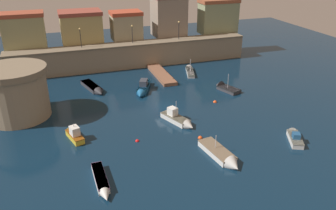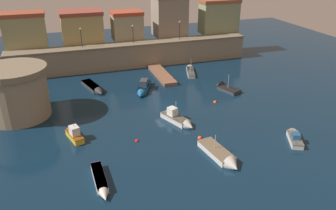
{
  "view_description": "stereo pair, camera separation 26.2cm",
  "coord_description": "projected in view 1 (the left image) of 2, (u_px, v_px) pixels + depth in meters",
  "views": [
    {
      "loc": [
        -14.3,
        -43.42,
        21.61
      ],
      "look_at": [
        0.0,
        -1.36,
        1.0
      ],
      "focal_mm": 36.65,
      "sensor_mm": 36.0,
      "label": 1
    },
    {
      "loc": [
        -14.05,
        -43.5,
        21.61
      ],
      "look_at": [
        0.0,
        -1.36,
        1.0
      ],
      "focal_mm": 36.65,
      "sensor_mm": 36.0,
      "label": 2
    }
  ],
  "objects": [
    {
      "name": "quay_wall",
      "position": [
        132.0,
        55.0,
        66.96
      ],
      "size": [
        46.49,
        3.67,
        4.69
      ],
      "color": "gray",
      "rests_on": "ground"
    },
    {
      "name": "fortress_tower",
      "position": [
        16.0,
        92.0,
        46.37
      ],
      "size": [
        9.02,
        9.02,
        7.15
      ],
      "color": "gray",
      "rests_on": "ground"
    },
    {
      "name": "moored_boat_0",
      "position": [
        102.0,
        182.0,
        33.95
      ],
      "size": [
        1.21,
        6.09,
        1.05
      ],
      "rotation": [
        0.0,
        0.0,
        -1.55
      ],
      "color": "silver",
      "rests_on": "ground"
    },
    {
      "name": "pier_dock",
      "position": [
        161.0,
        74.0,
        62.74
      ],
      "size": [
        2.4,
        10.91,
        0.7
      ],
      "color": "brown",
      "rests_on": "ground"
    },
    {
      "name": "moored_boat_2",
      "position": [
        190.0,
        70.0,
        64.95
      ],
      "size": [
        3.13,
        6.89,
        3.2
      ],
      "rotation": [
        0.0,
        0.0,
        1.28
      ],
      "color": "silver",
      "rests_on": "ground"
    },
    {
      "name": "moored_boat_1",
      "position": [
        94.0,
        88.0,
        56.46
      ],
      "size": [
        3.4,
        7.18,
        1.52
      ],
      "rotation": [
        0.0,
        0.0,
        -1.3
      ],
      "color": "#333338",
      "rests_on": "ground"
    },
    {
      "name": "mooring_buoy_0",
      "position": [
        137.0,
        141.0,
        41.81
      ],
      "size": [
        0.47,
        0.47,
        0.47
      ],
      "primitive_type": "sphere",
      "color": "red",
      "rests_on": "ground"
    },
    {
      "name": "mooring_buoy_1",
      "position": [
        200.0,
        138.0,
        42.5
      ],
      "size": [
        0.55,
        0.55,
        0.55
      ],
      "primitive_type": "sphere",
      "color": "#EA4C19",
      "rests_on": "ground"
    },
    {
      "name": "moored_boat_3",
      "position": [
        143.0,
        88.0,
        56.01
      ],
      "size": [
        4.1,
        6.7,
        2.03
      ],
      "rotation": [
        0.0,
        0.0,
        -1.99
      ],
      "color": "#195689",
      "rests_on": "ground"
    },
    {
      "name": "moored_boat_7",
      "position": [
        223.0,
        156.0,
        38.12
      ],
      "size": [
        2.77,
        6.73,
        2.86
      ],
      "rotation": [
        0.0,
        0.0,
        -1.43
      ],
      "color": "silver",
      "rests_on": "ground"
    },
    {
      "name": "old_town_backdrop",
      "position": [
        130.0,
        22.0,
        68.37
      ],
      "size": [
        47.11,
        5.87,
        8.44
      ],
      "color": "#949263",
      "rests_on": "ground"
    },
    {
      "name": "quay_lamp_0",
      "position": [
        80.0,
        35.0,
        62.21
      ],
      "size": [
        0.32,
        0.32,
        3.55
      ],
      "color": "black",
      "rests_on": "quay_wall"
    },
    {
      "name": "quay_lamp_2",
      "position": [
        179.0,
        27.0,
        67.79
      ],
      "size": [
        0.32,
        0.32,
        3.58
      ],
      "color": "black",
      "rests_on": "quay_wall"
    },
    {
      "name": "ground_plane",
      "position": [
        165.0,
        107.0,
        50.56
      ],
      "size": [
        111.4,
        111.4,
        0.0
      ],
      "primitive_type": "plane",
      "color": "#0C2338"
    },
    {
      "name": "moored_boat_5",
      "position": [
        74.0,
        134.0,
        42.25
      ],
      "size": [
        2.31,
        4.55,
        2.3
      ],
      "rotation": [
        0.0,
        0.0,
        1.85
      ],
      "color": "gold",
      "rests_on": "ground"
    },
    {
      "name": "moored_boat_6",
      "position": [
        224.0,
        88.0,
        56.89
      ],
      "size": [
        3.39,
        5.08,
        3.48
      ],
      "rotation": [
        0.0,
        0.0,
        1.92
      ],
      "color": "#333338",
      "rests_on": "ground"
    },
    {
      "name": "quay_lamp_1",
      "position": [
        132.0,
        31.0,
        65.07
      ],
      "size": [
        0.32,
        0.32,
        3.41
      ],
      "color": "black",
      "rests_on": "quay_wall"
    },
    {
      "name": "moored_boat_4",
      "position": [
        294.0,
        136.0,
        42.09
      ],
      "size": [
        3.18,
        4.78,
        1.58
      ],
      "rotation": [
        0.0,
        0.0,
        1.12
      ],
      "color": "silver",
      "rests_on": "ground"
    },
    {
      "name": "moored_boat_8",
      "position": [
        179.0,
        120.0,
        45.91
      ],
      "size": [
        3.53,
        5.87,
        3.41
      ],
      "rotation": [
        0.0,
        0.0,
        -1.19
      ],
      "color": "silver",
      "rests_on": "ground"
    },
    {
      "name": "mooring_buoy_2",
      "position": [
        215.0,
        102.0,
        52.27
      ],
      "size": [
        0.56,
        0.56,
        0.56
      ],
      "primitive_type": "sphere",
      "color": "#EA4C19",
      "rests_on": "ground"
    }
  ]
}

